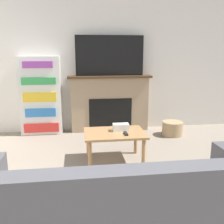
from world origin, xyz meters
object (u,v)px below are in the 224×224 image
(couch, at_px, (124,219))
(bookshelf, at_px, (41,96))
(tv, at_px, (110,56))
(fireplace, at_px, (110,103))
(storage_basket, at_px, (172,128))
(coffee_table, at_px, (114,136))

(couch, xyz_separation_m, bookshelf, (-0.97, 3.18, 0.41))
(tv, relative_size, bookshelf, 0.88)
(fireplace, distance_m, couch, 3.22)
(fireplace, xyz_separation_m, couch, (-0.31, -3.20, -0.24))
(tv, distance_m, bookshelf, 1.47)
(couch, height_order, storage_basket, couch)
(coffee_table, relative_size, storage_basket, 2.24)
(fireplace, bearing_deg, storage_basket, -23.03)
(coffee_table, distance_m, storage_basket, 1.60)
(bookshelf, bearing_deg, storage_basket, -10.58)
(coffee_table, bearing_deg, bookshelf, 128.65)
(couch, bearing_deg, tv, 84.52)
(coffee_table, bearing_deg, storage_basket, 39.40)
(storage_basket, bearing_deg, bookshelf, 169.42)
(coffee_table, xyz_separation_m, storage_basket, (1.22, 1.00, -0.24))
(tv, distance_m, coffee_table, 1.80)
(bookshelf, distance_m, storage_basket, 2.49)
(tv, relative_size, coffee_table, 1.50)
(tv, bearing_deg, bookshelf, -179.84)
(tv, bearing_deg, couch, -95.48)
(tv, relative_size, storage_basket, 3.37)
(fireplace, distance_m, tv, 0.89)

